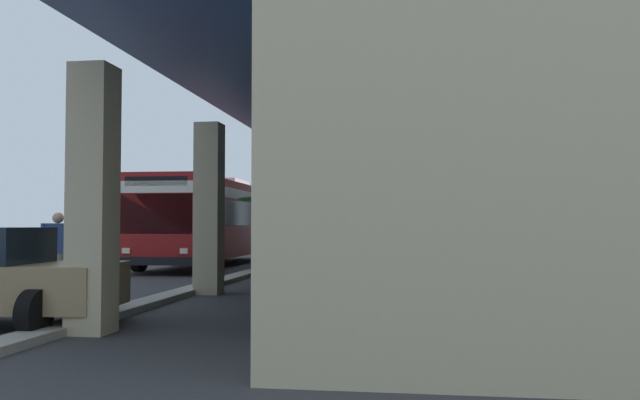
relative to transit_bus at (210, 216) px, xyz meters
The scene contains 6 objects.
ground 7.44m from the transit_bus, 84.73° to the left, with size 120.00×120.00×0.00m, color #38383A.
curb_strip 3.97m from the transit_bus, 50.59° to the left, with size 37.76×0.50×0.12m, color #9E998E.
plaza_building 12.70m from the transit_bus, 79.69° to the left, with size 31.77×15.98×7.42m.
transit_bus is the anchor object (origin of this frame).
pedestrian 10.71m from the transit_bus, ahead, with size 0.43×0.68×1.78m.
potted_palm 7.65m from the transit_bus, 30.02° to the left, with size 1.89×1.85×2.31m.
Camera 1 is at (23.21, 8.43, 1.50)m, focal length 36.40 mm.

